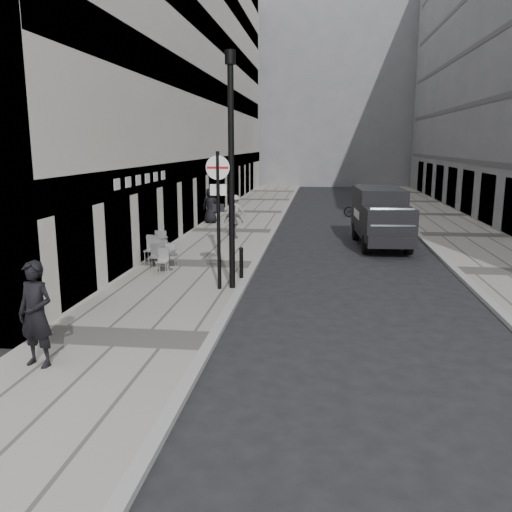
{
  "coord_description": "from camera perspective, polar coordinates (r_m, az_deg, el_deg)",
  "views": [
    {
      "loc": [
        2.34,
        -8.29,
        4.33
      ],
      "look_at": [
        0.64,
        5.74,
        1.4
      ],
      "focal_mm": 38.0,
      "sensor_mm": 36.0,
      "label": 1
    }
  ],
  "objects": [
    {
      "name": "ground",
      "position": [
        9.64,
        -8.19,
        -15.1
      ],
      "size": [
        120.0,
        120.0,
        0.0
      ],
      "primitive_type": "plane",
      "color": "black",
      "rests_on": "ground"
    },
    {
      "name": "sidewalk",
      "position": [
        26.99,
        -2.45,
        2.61
      ],
      "size": [
        4.0,
        60.0,
        0.12
      ],
      "primitive_type": "cube",
      "color": "gray",
      "rests_on": "ground"
    },
    {
      "name": "far_sidewalk",
      "position": [
        27.46,
        20.85,
        2.0
      ],
      "size": [
        4.0,
        60.0,
        0.12
      ],
      "primitive_type": "cube",
      "color": "gray",
      "rests_on": "ground"
    },
    {
      "name": "building_left",
      "position": [
        34.16,
        -7.75,
        19.48
      ],
      "size": [
        4.0,
        45.0,
        18.0
      ],
      "primitive_type": "cube",
      "color": "silver",
      "rests_on": "ground"
    },
    {
      "name": "building_far",
      "position": [
        64.64,
        6.41,
        17.58
      ],
      "size": [
        24.0,
        16.0,
        22.0
      ],
      "primitive_type": "cube",
      "color": "slate",
      "rests_on": "ground"
    },
    {
      "name": "walking_man",
      "position": [
        11.18,
        -22.17,
        -5.68
      ],
      "size": [
        0.85,
        0.66,
        2.07
      ],
      "primitive_type": "imported",
      "rotation": [
        0.0,
        0.0,
        -0.23
      ],
      "color": "black",
      "rests_on": "sidewalk"
    },
    {
      "name": "sign_post",
      "position": [
        15.64,
        -4.0,
        5.65
      ],
      "size": [
        0.69,
        0.11,
        4.01
      ],
      "rotation": [
        0.0,
        0.0,
        -0.04
      ],
      "color": "black",
      "rests_on": "sidewalk"
    },
    {
      "name": "lamppost",
      "position": [
        15.67,
        -2.62,
        10.01
      ],
      "size": [
        0.3,
        0.3,
        6.74
      ],
      "color": "black",
      "rests_on": "sidewalk"
    },
    {
      "name": "bollard_near",
      "position": [
        17.27,
        -1.56,
        -0.8
      ],
      "size": [
        0.12,
        0.12,
        0.93
      ],
      "primitive_type": "cylinder",
      "color": "black",
      "rests_on": "sidewalk"
    },
    {
      "name": "bollard_far",
      "position": [
        16.05,
        -3.86,
        -1.97
      ],
      "size": [
        0.11,
        0.11,
        0.84
      ],
      "primitive_type": "cylinder",
      "color": "black",
      "rests_on": "sidewalk"
    },
    {
      "name": "panel_van",
      "position": [
        23.83,
        13.0,
        4.31
      ],
      "size": [
        2.25,
        5.32,
        2.45
      ],
      "rotation": [
        0.0,
        0.0,
        0.06
      ],
      "color": "black",
      "rests_on": "ground"
    },
    {
      "name": "cyclist",
      "position": [
        33.0,
        10.81,
        5.34
      ],
      "size": [
        1.97,
        1.26,
        2.0
      ],
      "rotation": [
        0.0,
        0.0,
        -0.36
      ],
      "color": "black",
      "rests_on": "ground"
    },
    {
      "name": "pedestrian_a",
      "position": [
        24.49,
        -2.37,
        3.64
      ],
      "size": [
        0.97,
        0.58,
        1.54
      ],
      "primitive_type": "imported",
      "rotation": [
        0.0,
        0.0,
        2.91
      ],
      "color": "slate",
      "rests_on": "sidewalk"
    },
    {
      "name": "pedestrian_b",
      "position": [
        28.75,
        -2.2,
        4.87
      ],
      "size": [
        1.06,
        0.66,
        1.58
      ],
      "primitive_type": "imported",
      "rotation": [
        0.0,
        0.0,
        3.22
      ],
      "color": "gray",
      "rests_on": "sidewalk"
    },
    {
      "name": "pedestrian_c",
      "position": [
        29.43,
        -4.81,
        5.31
      ],
      "size": [
        0.98,
        0.69,
        1.9
      ],
      "primitive_type": "imported",
      "rotation": [
        0.0,
        0.0,
        3.05
      ],
      "color": "black",
      "rests_on": "sidewalk"
    },
    {
      "name": "cafe_table_near",
      "position": [
        18.55,
        -9.34,
        -0.2
      ],
      "size": [
        0.66,
        1.49,
        0.85
      ],
      "color": "silver",
      "rests_on": "sidewalk"
    },
    {
      "name": "cafe_table_mid",
      "position": [
        20.15,
        -10.38,
        0.98
      ],
      "size": [
        0.8,
        1.81,
        1.03
      ],
      "color": "#B7B6B9",
      "rests_on": "sidewalk"
    },
    {
      "name": "cafe_table_far",
      "position": [
        19.3,
        -10.11,
        0.25
      ],
      "size": [
        0.66,
        1.5,
        0.85
      ],
      "color": "#A5A5A7",
      "rests_on": "sidewalk"
    }
  ]
}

